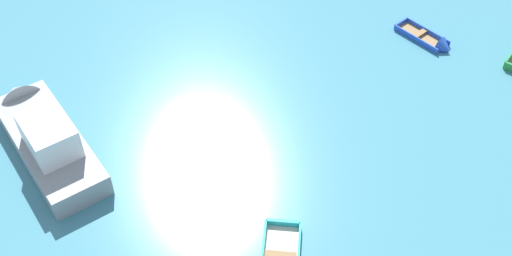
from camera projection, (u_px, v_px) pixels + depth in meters
name	position (u px, v px, depth m)	size (l,w,h in m)	color
rowboat_blue_cluster_outer	(435.00, 43.00, 27.56)	(2.60, 2.52, 0.82)	#99754C
motor_launch_grey_back_row_center	(43.00, 133.00, 22.93)	(5.92, 6.49, 2.51)	gray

